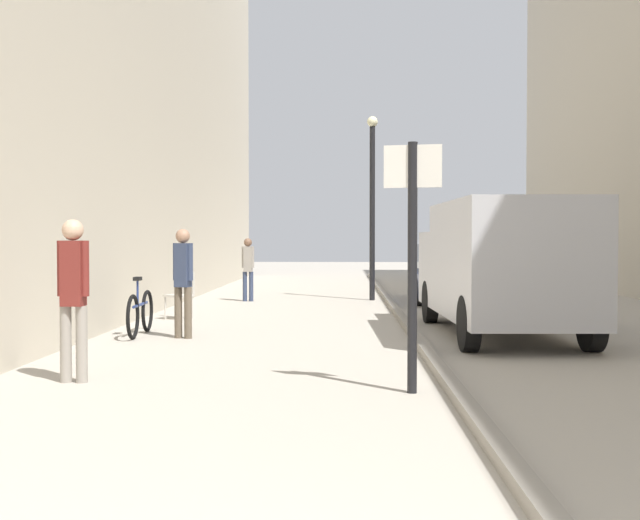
# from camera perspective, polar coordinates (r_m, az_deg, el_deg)

# --- Properties ---
(ground_plane) EXTENTS (80.00, 80.00, 0.00)m
(ground_plane) POSITION_cam_1_polar(r_m,az_deg,el_deg) (14.05, -0.14, -5.00)
(ground_plane) COLOR #A8A093
(kerb_strip) EXTENTS (0.16, 40.00, 0.12)m
(kerb_strip) POSITION_cam_1_polar(r_m,az_deg,el_deg) (14.08, 6.32, -4.75)
(kerb_strip) COLOR gray
(kerb_strip) RESTS_ON ground_plane
(pedestrian_main_foreground) EXTENTS (0.36, 0.24, 1.82)m
(pedestrian_main_foreground) POSITION_cam_1_polar(r_m,az_deg,el_deg) (9.25, -17.28, -1.96)
(pedestrian_main_foreground) COLOR gray
(pedestrian_main_foreground) RESTS_ON ground_plane
(pedestrian_mid_block) EXTENTS (0.34, 0.25, 1.76)m
(pedestrian_mid_block) POSITION_cam_1_polar(r_m,az_deg,el_deg) (12.92, -9.80, -1.08)
(pedestrian_mid_block) COLOR brown
(pedestrian_mid_block) RESTS_ON ground_plane
(pedestrian_far_crossing) EXTENTS (0.32, 0.21, 1.61)m
(pedestrian_far_crossing) POSITION_cam_1_polar(r_m,az_deg,el_deg) (20.33, -5.19, -0.35)
(pedestrian_far_crossing) COLOR #2D3851
(pedestrian_far_crossing) RESTS_ON ground_plane
(delivery_van) EXTENTS (2.11, 5.58, 2.19)m
(delivery_van) POSITION_cam_1_polar(r_m,az_deg,el_deg) (13.46, 12.76, -0.26)
(delivery_van) COLOR #B7B7BC
(delivery_van) RESTS_ON ground_plane
(parked_car) EXTENTS (1.95, 4.26, 1.45)m
(parked_car) POSITION_cam_1_polar(r_m,az_deg,el_deg) (20.51, 9.24, -0.96)
(parked_car) COLOR navy
(parked_car) RESTS_ON ground_plane
(street_sign_post) EXTENTS (0.59, 0.15, 2.60)m
(street_sign_post) POSITION_cam_1_polar(r_m,az_deg,el_deg) (8.27, 6.65, 1.13)
(street_sign_post) COLOR black
(street_sign_post) RESTS_ON ground_plane
(lamp_post) EXTENTS (0.28, 0.28, 4.76)m
(lamp_post) POSITION_cam_1_polar(r_m,az_deg,el_deg) (20.67, 3.77, 4.65)
(lamp_post) COLOR black
(lamp_post) RESTS_ON ground_plane
(bicycle_leaning) EXTENTS (0.11, 1.77, 0.98)m
(bicycle_leaning) POSITION_cam_1_polar(r_m,az_deg,el_deg) (13.47, -12.76, -3.69)
(bicycle_leaning) COLOR black
(bicycle_leaning) RESTS_ON ground_plane
(cafe_chair_near_window) EXTENTS (0.60, 0.60, 0.94)m
(cafe_chair_near_window) POSITION_cam_1_polar(r_m,az_deg,el_deg) (16.09, -9.89, -2.24)
(cafe_chair_near_window) COLOR #B7B2A8
(cafe_chair_near_window) RESTS_ON ground_plane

